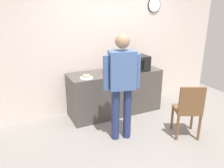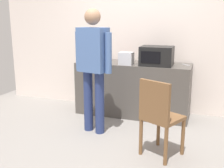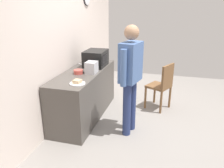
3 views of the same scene
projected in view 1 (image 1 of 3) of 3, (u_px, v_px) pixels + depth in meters
name	position (u px, v px, depth m)	size (l,w,h in m)	color
ground_plane	(150.00, 141.00, 3.69)	(6.00, 6.00, 0.00)	gray
back_wall	(109.00, 47.00, 4.62)	(5.40, 0.13, 2.60)	silver
kitchen_counter	(115.00, 92.00, 4.57)	(1.88, 0.62, 0.88)	#4C4742
microwave	(135.00, 63.00, 4.46)	(0.50, 0.39, 0.30)	black
sandwich_plate	(86.00, 77.00, 4.00)	(0.24, 0.24, 0.07)	white
salad_bowl	(107.00, 71.00, 4.36)	(0.16, 0.16, 0.07)	#C64C42
toaster	(116.00, 69.00, 4.21)	(0.22, 0.18, 0.20)	silver
fork_utensil	(128.00, 67.00, 4.78)	(0.17, 0.02, 0.01)	silver
spoon_utensil	(148.00, 66.00, 4.84)	(0.17, 0.02, 0.01)	silver
person_standing	(122.00, 81.00, 3.47)	(0.58, 0.32, 1.74)	navy
wooden_chair	(188.00, 109.00, 3.66)	(0.54, 0.54, 0.94)	brown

